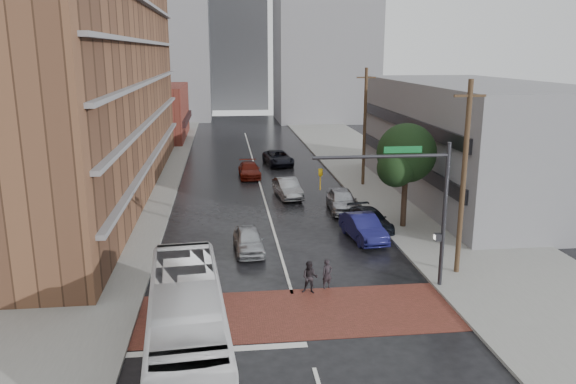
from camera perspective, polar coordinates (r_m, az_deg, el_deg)
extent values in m
plane|color=black|center=(25.01, 1.16, -12.69)|extent=(160.00, 160.00, 0.00)
cube|color=brown|center=(25.45, 1.01, -12.17)|extent=(14.00, 5.00, 0.02)
cube|color=gray|center=(49.16, -16.31, 0.34)|extent=(9.00, 90.00, 0.15)
cube|color=gray|center=(50.58, 10.30, 1.06)|extent=(9.00, 90.00, 0.15)
cube|color=brown|center=(47.48, -20.81, 16.50)|extent=(10.00, 44.00, 28.00)
cube|color=maroon|center=(77.04, -13.37, 7.90)|extent=(8.00, 16.00, 7.00)
cube|color=slate|center=(46.94, 18.17, 5.08)|extent=(11.00, 26.00, 9.00)
cube|color=slate|center=(100.83, -13.39, 16.39)|extent=(18.00, 16.00, 32.00)
cube|color=slate|center=(95.90, 3.84, 18.06)|extent=(16.00, 14.00, 36.00)
cube|color=slate|center=(117.17, -5.28, 14.37)|extent=(12.00, 10.00, 24.00)
cylinder|color=#332319|center=(37.20, 11.72, -0.65)|extent=(0.36, 0.36, 4.00)
sphere|color=#1A3115|center=(36.57, 11.95, 3.90)|extent=(3.80, 3.80, 3.80)
sphere|color=#1A3115|center=(35.69, 10.92, 2.40)|extent=(2.40, 2.40, 2.40)
sphere|color=#1A3115|center=(37.68, 12.68, 3.23)|extent=(2.60, 2.60, 2.60)
cylinder|color=#2D2D33|center=(27.79, 15.58, -2.46)|extent=(0.20, 0.20, 7.20)
cylinder|color=#2D2D33|center=(26.07, 9.47, 3.58)|extent=(6.40, 0.16, 0.16)
imported|color=gold|center=(25.64, 3.35, 1.29)|extent=(0.20, 0.16, 1.00)
cube|color=#0C5926|center=(26.31, 11.59, 4.24)|extent=(1.80, 0.05, 0.30)
cube|color=#2D2D33|center=(27.99, 14.97, -4.45)|extent=(0.30, 0.30, 0.35)
cylinder|color=#473321|center=(29.37, 17.39, 1.11)|extent=(0.26, 0.26, 10.00)
cube|color=#473321|center=(28.77, 18.00, 9.28)|extent=(1.60, 0.12, 0.12)
cylinder|color=#473321|center=(48.04, 7.79, 6.45)|extent=(0.26, 0.26, 10.00)
cube|color=#473321|center=(47.67, 7.96, 11.45)|extent=(1.60, 0.12, 0.12)
imported|color=silver|center=(21.40, -10.21, -13.09)|extent=(3.54, 11.46, 3.14)
imported|color=black|center=(27.66, 4.00, -8.32)|extent=(0.62, 0.51, 1.48)
imported|color=black|center=(27.09, 2.24, -8.66)|extent=(0.92, 0.81, 1.60)
imported|color=#A8ABAF|center=(32.52, -4.04, -4.93)|extent=(1.84, 4.14, 1.39)
imported|color=#94969A|center=(44.47, -0.04, 0.39)|extent=(2.14, 4.71, 1.50)
imported|color=maroon|center=(51.86, -3.94, 2.25)|extent=(2.03, 4.70, 1.35)
imported|color=black|center=(57.38, -1.00, 3.49)|extent=(3.12, 5.54, 1.46)
imported|color=#16164F|center=(34.82, 7.66, -3.59)|extent=(2.22, 4.86, 1.55)
imported|color=black|center=(36.94, 8.37, -2.78)|extent=(2.52, 4.70, 1.30)
imported|color=#A8A9B0|center=(40.78, 5.50, -0.84)|extent=(2.18, 4.90, 1.64)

